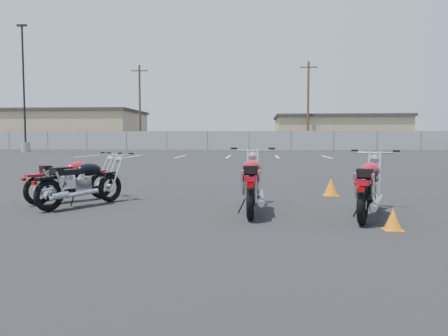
# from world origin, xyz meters

# --- Properties ---
(ground) EXTENTS (120.00, 120.00, 0.00)m
(ground) POSITION_xyz_m (0.00, 0.00, 0.00)
(ground) COLOR black
(ground) RESTS_ON ground
(motorcycle_front_red) EXTENTS (1.39, 1.64, 0.89)m
(motorcycle_front_red) POSITION_xyz_m (-2.64, 0.78, 0.41)
(motorcycle_front_red) COLOR black
(motorcycle_front_red) RESTS_ON ground
(motorcycle_second_black) EXTENTS (1.23, 1.75, 0.90)m
(motorcycle_second_black) POSITION_xyz_m (-2.22, 0.24, 0.41)
(motorcycle_second_black) COLOR black
(motorcycle_second_black) RESTS_ON ground
(motorcycle_third_red) EXTENTS (0.79, 2.05, 1.00)m
(motorcycle_third_red) POSITION_xyz_m (0.70, -0.11, 0.46)
(motorcycle_third_red) COLOR black
(motorcycle_third_red) RESTS_ON ground
(motorcycle_rear_red) EXTENTS (1.08, 1.97, 0.98)m
(motorcycle_rear_red) POSITION_xyz_m (2.43, -0.41, 0.45)
(motorcycle_rear_red) COLOR black
(motorcycle_rear_red) RESTS_ON ground
(training_cone_near) EXTENTS (0.30, 0.30, 0.36)m
(training_cone_near) POSITION_xyz_m (2.28, 1.99, 0.18)
(training_cone_near) COLOR orange
(training_cone_near) RESTS_ON ground
(training_cone_far) EXTENTS (0.24, 0.24, 0.28)m
(training_cone_far) POSITION_xyz_m (2.51, -1.32, 0.14)
(training_cone_far) COLOR orange
(training_cone_far) RESTS_ON ground
(light_pole_west) EXTENTS (0.80, 0.70, 10.26)m
(light_pole_west) POSITION_xyz_m (-18.15, 27.44, 2.67)
(light_pole_west) COLOR gray
(light_pole_west) RESTS_ON ground
(chainlink_fence) EXTENTS (80.06, 0.06, 1.80)m
(chainlink_fence) POSITION_xyz_m (-0.00, 35.00, 0.90)
(chainlink_fence) COLOR gray
(chainlink_fence) RESTS_ON ground
(tan_building_west) EXTENTS (18.40, 10.40, 4.30)m
(tan_building_west) POSITION_xyz_m (-22.00, 42.00, 2.16)
(tan_building_west) COLOR tan
(tan_building_west) RESTS_ON ground
(tan_building_east) EXTENTS (14.40, 9.40, 3.70)m
(tan_building_east) POSITION_xyz_m (10.00, 44.00, 1.86)
(tan_building_east) COLOR tan
(tan_building_east) RESTS_ON ground
(utility_pole_b) EXTENTS (1.80, 0.24, 9.00)m
(utility_pole_b) POSITION_xyz_m (-12.00, 40.00, 4.69)
(utility_pole_b) COLOR #422E1F
(utility_pole_b) RESTS_ON ground
(utility_pole_c) EXTENTS (1.80, 0.24, 9.00)m
(utility_pole_c) POSITION_xyz_m (6.00, 39.00, 4.69)
(utility_pole_c) COLOR #422E1F
(utility_pole_c) RESTS_ON ground
(parking_line_stripes) EXTENTS (15.12, 4.00, 0.01)m
(parking_line_stripes) POSITION_xyz_m (-2.50, 20.00, 0.00)
(parking_line_stripes) COLOR silver
(parking_line_stripes) RESTS_ON ground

